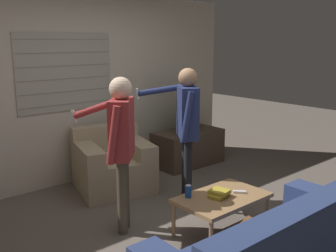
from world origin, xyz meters
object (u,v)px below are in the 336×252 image
Objects in this scene: spare_remote at (239,192)px; armchair_beige at (112,165)px; person_left_standing at (121,136)px; tv at (188,112)px; book_stack at (219,193)px; coffee_table at (222,200)px; person_right_standing at (186,118)px; soda_can at (188,191)px.

armchair_beige is at bearing 57.11° from spare_remote.
tv is at bearing -16.87° from person_left_standing.
armchair_beige is at bearing 94.15° from book_stack.
armchair_beige is 1.55m from tv.
coffee_table is at bearing -90.63° from person_left_standing.
person_right_standing is 12.83× the size of soda_can.
person_right_standing is 1.01m from soda_can.
spare_remote is at bearing -29.25° from soda_can.
armchair_beige reaches higher than spare_remote.
person_left_standing is at bearing 135.17° from book_stack.
person_right_standing reaches higher than person_left_standing.
book_stack is (0.69, -0.69, -0.58)m from person_left_standing.
soda_can is at bearing 144.02° from coffee_table.
armchair_beige is 1.78m from coffee_table.
armchair_beige is 8.75× the size of soda_can.
spare_remote is (0.92, -0.76, -0.60)m from person_left_standing.
person_left_standing is (-0.57, -1.07, 0.68)m from armchair_beige.
person_right_standing is 6.46× the size of book_stack.
tv is 2.34m from person_left_standing.
person_right_standing is (0.44, -0.95, 0.71)m from armchair_beige.
coffee_table is 7.36× the size of soda_can.
person_left_standing reaches higher than tv.
soda_can reaches higher than spare_remote.
soda_can is 1.04× the size of spare_remote.
person_right_standing reaches higher than book_stack.
soda_can is at bearing -94.64° from person_left_standing.
coffee_table is 1.10m from person_right_standing.
coffee_table is 0.36m from soda_can.
book_stack is 0.24m from spare_remote.
tv reaches higher than soda_can.
book_stack is at bearing 118.49° from spare_remote.
tv is 5.24× the size of spare_remote.
spare_remote is at bearing 115.84° from armchair_beige.
person_right_standing reaches higher than tv.
person_right_standing is (0.28, 0.82, 0.67)m from coffee_table.
spare_remote is (0.20, -0.06, 0.05)m from coffee_table.
coffee_table is at bearing -164.44° from person_right_standing.
person_left_standing is 0.87m from soda_can.
spare_remote is (-1.10, -1.93, -0.44)m from tv.
tv is 2.32m from book_stack.
coffee_table is at bearing 21.72° from tv.
person_right_standing is at bearing 48.28° from soda_can.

